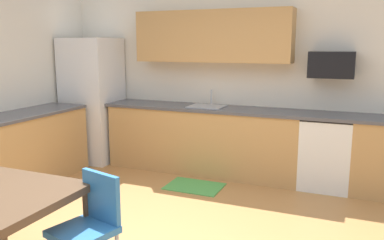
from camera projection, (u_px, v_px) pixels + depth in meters
The scene contains 13 objects.
wall_back at pixel (237, 76), 5.67m from camera, with size 5.80×0.10×2.70m, color silver.
cabinet_run_back at pixel (202, 141), 5.66m from camera, with size 2.73×0.60×0.90m, color tan.
cabinet_run_left at pixel (18, 152), 5.03m from camera, with size 0.60×2.00×0.90m, color tan.
countertop_back at pixel (229, 109), 5.43m from camera, with size 4.80×0.64×0.04m, color #4C4C51.
countertop_left at pixel (15, 116), 4.95m from camera, with size 0.64×2.00×0.04m, color #4C4C51.
upper_cabinets_back at pixel (212, 36), 5.48m from camera, with size 2.20×0.34×0.70m, color tan.
refrigerator at pixel (93, 100), 6.18m from camera, with size 0.76×0.70×1.89m, color white.
oven_range at pixel (326, 152), 5.03m from camera, with size 0.60×0.60×0.91m.
microwave at pixel (332, 65), 4.92m from camera, with size 0.54×0.36×0.32m, color black.
sink_basin at pixel (207, 111), 5.56m from camera, with size 0.48×0.40×0.14m, color #A5A8AD.
sink_faucet at pixel (211, 98), 5.69m from camera, with size 0.02×0.02×0.24m, color #B2B5BA.
chair_near_table at pixel (90, 221), 2.94m from camera, with size 0.49×0.49×0.85m.
floor_mat at pixel (194, 186), 5.10m from camera, with size 0.70×0.50×0.01m, color #4CA54C.
Camera 1 is at (1.61, -2.84, 1.78)m, focal length 37.37 mm.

